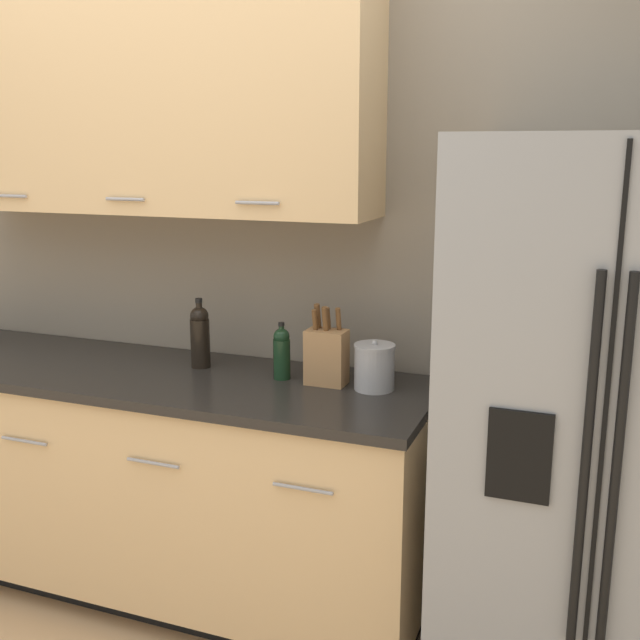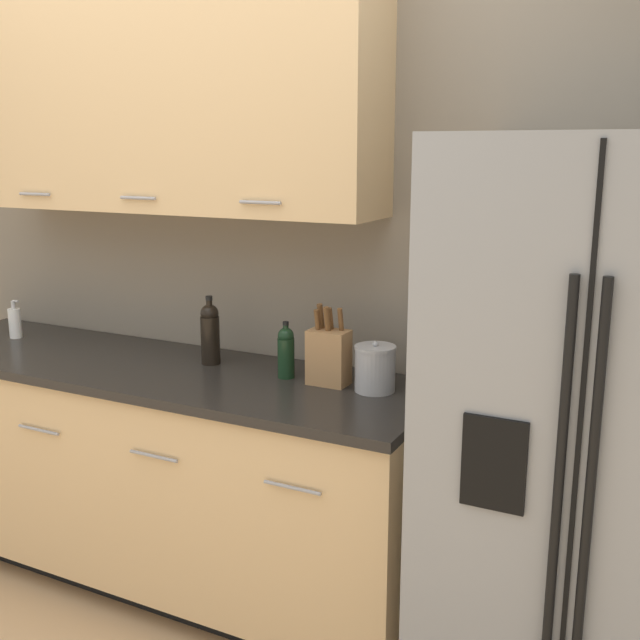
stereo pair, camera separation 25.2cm
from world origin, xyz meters
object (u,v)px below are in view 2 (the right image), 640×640
at_px(knife_block, 329,355).
at_px(oil_bottle, 286,351).
at_px(wine_bottle, 210,333).
at_px(steel_canister, 375,368).
at_px(soap_dispenser, 15,322).
at_px(refrigerator, 595,454).

height_order(knife_block, oil_bottle, knife_block).
xyz_separation_m(knife_block, oil_bottle, (-0.17, 0.00, -0.01)).
height_order(wine_bottle, oil_bottle, wine_bottle).
bearing_deg(oil_bottle, steel_canister, 0.33).
xyz_separation_m(wine_bottle, soap_dispenser, (-1.01, -0.05, -0.06)).
xyz_separation_m(soap_dispenser, steel_canister, (1.70, 0.03, 0.01)).
xyz_separation_m(refrigerator, wine_bottle, (-1.44, 0.19, 0.15)).
height_order(refrigerator, soap_dispenser, refrigerator).
bearing_deg(refrigerator, wine_bottle, 172.53).
relative_size(oil_bottle, steel_canister, 1.19).
distance_m(refrigerator, wine_bottle, 1.46).
distance_m(knife_block, oil_bottle, 0.17).
relative_size(refrigerator, steel_canister, 10.04).
bearing_deg(wine_bottle, steel_canister, -1.94).
distance_m(wine_bottle, soap_dispenser, 1.01).
bearing_deg(soap_dispenser, refrigerator, -3.24).
xyz_separation_m(knife_block, soap_dispenser, (-1.53, -0.02, -0.04)).
bearing_deg(refrigerator, oil_bottle, 171.49).
bearing_deg(refrigerator, knife_block, 170.00).
relative_size(soap_dispenser, oil_bottle, 0.82).
height_order(oil_bottle, steel_canister, oil_bottle).
xyz_separation_m(refrigerator, soap_dispenser, (-2.45, 0.14, 0.10)).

